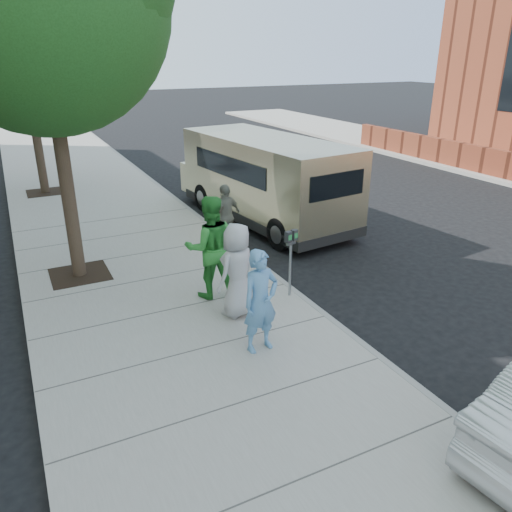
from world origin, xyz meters
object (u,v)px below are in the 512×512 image
object	(u,v)px
van	(264,178)
person_striped_polo	(226,216)
parking_meter	(291,249)
tree_far	(22,42)
person_gray_shirt	(237,270)
person_green_shirt	(210,247)
person_officer	(261,301)

from	to	relation	value
van	person_striped_polo	bearing A→B (deg)	-143.54
parking_meter	van	xyz separation A→B (m)	(1.92, 4.84, 0.15)
tree_far	person_striped_polo	size ratio (longest dim) A/B	4.15
parking_meter	person_gray_shirt	bearing A→B (deg)	173.98
van	person_green_shirt	xyz separation A→B (m)	(-3.28, -4.14, -0.12)
van	person_striped_polo	world-z (taller)	van
person_green_shirt	person_gray_shirt	size ratio (longest dim) A/B	1.17
person_officer	person_gray_shirt	size ratio (longest dim) A/B	0.99
tree_far	person_officer	xyz separation A→B (m)	(2.12, -11.91, -3.89)
parking_meter	person_striped_polo	world-z (taller)	person_striped_polo
person_officer	person_striped_polo	world-z (taller)	person_officer
parking_meter	person_green_shirt	distance (m)	1.53
person_officer	person_gray_shirt	xyz separation A→B (m)	(0.16, 1.22, 0.01)
person_officer	person_green_shirt	distance (m)	2.13
van	person_gray_shirt	xyz separation A→B (m)	(-3.14, -5.05, -0.26)
person_green_shirt	person_striped_polo	xyz separation A→B (m)	(1.32, 2.30, -0.22)
person_gray_shirt	person_striped_polo	xyz separation A→B (m)	(1.17, 3.20, -0.08)
person_officer	tree_far	bearing A→B (deg)	93.61
parking_meter	van	size ratio (longest dim) A/B	0.20
person_green_shirt	person_striped_polo	world-z (taller)	person_green_shirt
person_striped_polo	tree_far	bearing A→B (deg)	-89.19
person_officer	person_green_shirt	xyz separation A→B (m)	(0.01, 2.13, 0.16)
parking_meter	van	distance (m)	5.20
person_green_shirt	van	bearing A→B (deg)	-117.72
person_officer	van	bearing A→B (deg)	55.78
parking_meter	person_gray_shirt	size ratio (longest dim) A/B	0.78
tree_far	van	xyz separation A→B (m)	(5.42, -5.64, -3.61)
person_striped_polo	person_gray_shirt	bearing A→B (deg)	45.99
van	tree_far	bearing A→B (deg)	127.09
van	person_striped_polo	distance (m)	2.72
parking_meter	tree_far	bearing A→B (deg)	92.37
tree_far	van	bearing A→B (deg)	-46.14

